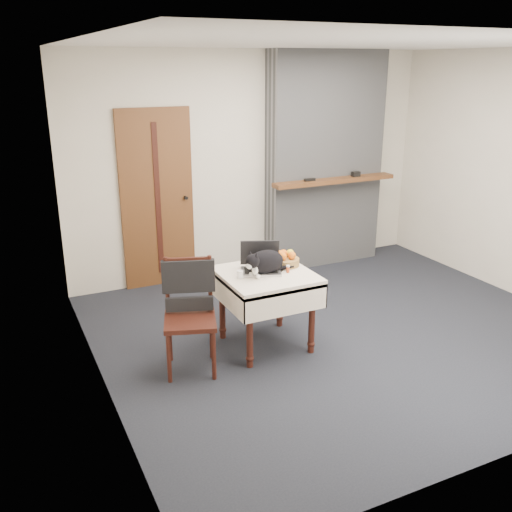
{
  "coord_description": "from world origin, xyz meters",
  "views": [
    {
      "loc": [
        -2.89,
        -4.1,
        2.45
      ],
      "look_at": [
        -0.91,
        0.03,
        0.89
      ],
      "focal_mm": 40.0,
      "sensor_mm": 36.0,
      "label": 1
    }
  ],
  "objects": [
    {
      "name": "laptop",
      "position": [
        -0.8,
        0.16,
        0.76
      ],
      "size": [
        0.43,
        0.4,
        0.26
      ],
      "rotation": [
        0.0,
        0.0,
        -0.38
      ],
      "color": "#B7B7BC",
      "rests_on": "side_table"
    },
    {
      "name": "chimney",
      "position": [
        0.9,
        1.85,
        1.3
      ],
      "size": [
        1.62,
        0.48,
        2.6
      ],
      "color": "gray",
      "rests_on": "ground"
    },
    {
      "name": "pill_bottle",
      "position": [
        -0.61,
        0.0,
        0.73
      ],
      "size": [
        0.03,
        0.03,
        0.07
      ],
      "color": "#AE3B15",
      "rests_on": "side_table"
    },
    {
      "name": "door",
      "position": [
        -1.2,
        1.97,
        1.0
      ],
      "size": [
        0.82,
        0.1,
        2.0
      ],
      "color": "brown",
      "rests_on": "ground"
    },
    {
      "name": "cream_jar",
      "position": [
        -1.04,
        0.07,
        0.73
      ],
      "size": [
        0.06,
        0.06,
        0.07
      ],
      "primitive_type": "cylinder",
      "color": "white",
      "rests_on": "side_table"
    },
    {
      "name": "chair",
      "position": [
        -1.51,
        0.04,
        0.6
      ],
      "size": [
        0.53,
        0.53,
        0.94
      ],
      "rotation": [
        0.0,
        0.0,
        -0.32
      ],
      "color": "#3A190F",
      "rests_on": "ground"
    },
    {
      "name": "desk_clutter",
      "position": [
        -0.61,
        0.13,
        0.7
      ],
      "size": [
        0.14,
        0.09,
        0.01
      ],
      "primitive_type": "cube",
      "rotation": [
        0.0,
        0.0,
        0.52
      ],
      "color": "black",
      "rests_on": "side_table"
    },
    {
      "name": "side_table",
      "position": [
        -0.79,
        0.08,
        0.59
      ],
      "size": [
        0.78,
        0.78,
        0.7
      ],
      "color": "#3A190F",
      "rests_on": "ground"
    },
    {
      "name": "ground",
      "position": [
        0.0,
        0.0,
        0.0
      ],
      "size": [
        4.5,
        4.5,
        0.0
      ],
      "primitive_type": "plane",
      "color": "black",
      "rests_on": "ground"
    },
    {
      "name": "room_shell",
      "position": [
        0.0,
        0.46,
        1.76
      ],
      "size": [
        4.52,
        4.01,
        2.61
      ],
      "color": "beige",
      "rests_on": "ground"
    },
    {
      "name": "fruit_basket",
      "position": [
        -0.54,
        0.18,
        0.75
      ],
      "size": [
        0.24,
        0.24,
        0.14
      ],
      "color": "olive",
      "rests_on": "side_table"
    },
    {
      "name": "cat",
      "position": [
        -0.79,
        0.07,
        0.8
      ],
      "size": [
        0.51,
        0.31,
        0.24
      ],
      "rotation": [
        0.0,
        0.0,
        0.39
      ],
      "color": "black",
      "rests_on": "side_table"
    }
  ]
}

